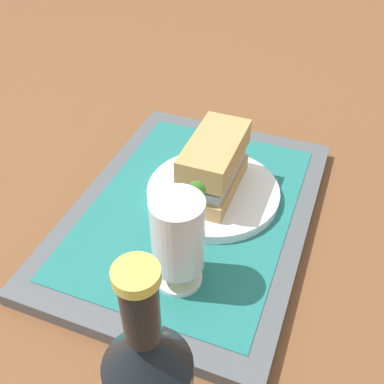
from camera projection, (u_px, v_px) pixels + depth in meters
ground_plane at (192, 218)px, 0.66m from camera, size 3.00×3.00×0.00m
tray at (192, 213)px, 0.65m from camera, size 0.44×0.32×0.02m
placemat at (192, 208)px, 0.64m from camera, size 0.38×0.27×0.00m
plate at (213, 192)px, 0.66m from camera, size 0.19×0.19×0.01m
sandwich at (213, 166)px, 0.62m from camera, size 0.13×0.06×0.08m
beer_glass at (178, 240)px, 0.50m from camera, size 0.06×0.06×0.12m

